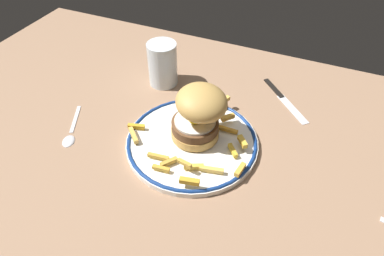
% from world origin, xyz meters
% --- Properties ---
extents(ground_plane, '(1.35, 0.82, 0.04)m').
position_xyz_m(ground_plane, '(0.00, 0.00, -0.02)').
color(ground_plane, '#916E54').
extents(dinner_plate, '(0.27, 0.27, 0.02)m').
position_xyz_m(dinner_plate, '(0.02, -0.02, 0.01)').
color(dinner_plate, white).
rests_on(dinner_plate, ground_plane).
extents(burger, '(0.14, 0.14, 0.12)m').
position_xyz_m(burger, '(0.03, -0.00, 0.08)').
color(burger, tan).
rests_on(burger, dinner_plate).
extents(fries_pile, '(0.26, 0.27, 0.03)m').
position_xyz_m(fries_pile, '(0.04, -0.02, 0.02)').
color(fries_pile, '#E5B54E').
rests_on(fries_pile, dinner_plate).
extents(water_glass, '(0.07, 0.07, 0.11)m').
position_xyz_m(water_glass, '(-0.13, 0.16, 0.05)').
color(water_glass, silver).
rests_on(water_glass, ground_plane).
extents(knife, '(0.14, 0.14, 0.01)m').
position_xyz_m(knife, '(0.16, 0.21, 0.00)').
color(knife, black).
rests_on(knife, ground_plane).
extents(spoon, '(0.07, 0.13, 0.01)m').
position_xyz_m(spoon, '(-0.23, -0.10, 0.00)').
color(spoon, silver).
rests_on(spoon, ground_plane).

